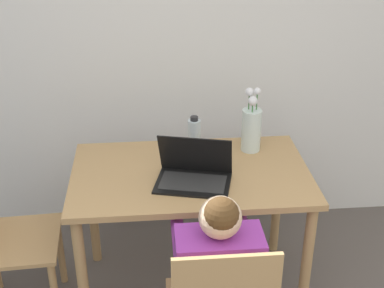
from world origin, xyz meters
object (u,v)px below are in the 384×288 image
at_px(laptop, 194,171).
at_px(flower_vase, 251,127).
at_px(water_bottle, 194,137).
at_px(person_seated, 217,267).

bearing_deg(laptop, flower_vase, 56.04).
xyz_separation_m(flower_vase, water_bottle, (-0.29, -0.02, -0.03)).
height_order(person_seated, water_bottle, person_seated).
relative_size(person_seated, flower_vase, 2.86).
relative_size(laptop, water_bottle, 1.85).
bearing_deg(person_seated, laptop, -83.78).
distance_m(laptop, water_bottle, 0.27).
relative_size(person_seated, water_bottle, 4.63).
xyz_separation_m(person_seated, laptop, (-0.05, 0.46, 0.18)).
bearing_deg(flower_vase, water_bottle, -175.55).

